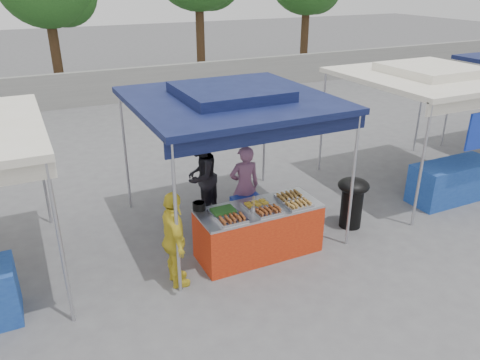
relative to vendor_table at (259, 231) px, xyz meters
name	(u,v)px	position (x,y,z in m)	size (l,w,h in m)	color
ground_plane	(255,250)	(0.00, 0.10, -0.43)	(80.00, 80.00, 0.00)	#57575A
back_wall	(114,86)	(0.00, 11.10, 0.17)	(40.00, 0.25, 1.20)	gray
main_canopy	(230,99)	(0.00, 1.07, 1.94)	(3.20, 3.20, 2.57)	#B7B7BE
neighbor_stall_right	(440,117)	(4.50, 0.67, 1.18)	(3.20, 3.20, 2.57)	#B7B7BE
vendor_table	(259,231)	(0.00, 0.00, 0.00)	(2.00, 0.80, 0.85)	red
food_tray_fl	(232,220)	(-0.58, -0.24, 0.46)	(0.42, 0.30, 0.07)	silver
food_tray_fm	(268,211)	(0.03, -0.24, 0.46)	(0.42, 0.30, 0.07)	silver
food_tray_fr	(298,204)	(0.58, -0.24, 0.46)	(0.42, 0.30, 0.07)	silver
food_tray_bl	(223,211)	(-0.60, 0.06, 0.46)	(0.42, 0.30, 0.07)	silver
food_tray_bm	(256,204)	(-0.02, 0.06, 0.46)	(0.42, 0.30, 0.07)	silver
food_tray_br	(289,196)	(0.61, 0.08, 0.46)	(0.42, 0.30, 0.07)	silver
cooking_pot	(199,206)	(-0.89, 0.35, 0.48)	(0.21, 0.21, 0.12)	black
skewer_cup	(254,210)	(-0.16, -0.12, 0.47)	(0.08, 0.08, 0.10)	#B7B7BE
wok_burner	(352,198)	(1.95, 0.09, 0.13)	(0.56, 0.56, 0.95)	black
crate_left	(226,230)	(-0.27, 0.71, -0.29)	(0.44, 0.31, 0.27)	#132E9E
crate_right	(247,221)	(0.19, 0.79, -0.26)	(0.54, 0.38, 0.32)	#132E9E
crate_stacked	(247,206)	(0.19, 0.79, 0.06)	(0.52, 0.37, 0.31)	#132E9E
vendor_woman	(245,186)	(0.23, 1.00, 0.34)	(0.56, 0.37, 1.53)	#865579
helper_man	(201,176)	(-0.36, 1.64, 0.39)	(0.80, 0.62, 1.64)	black
customer_person	(174,240)	(-1.49, -0.21, 0.32)	(0.88, 0.37, 1.50)	gold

